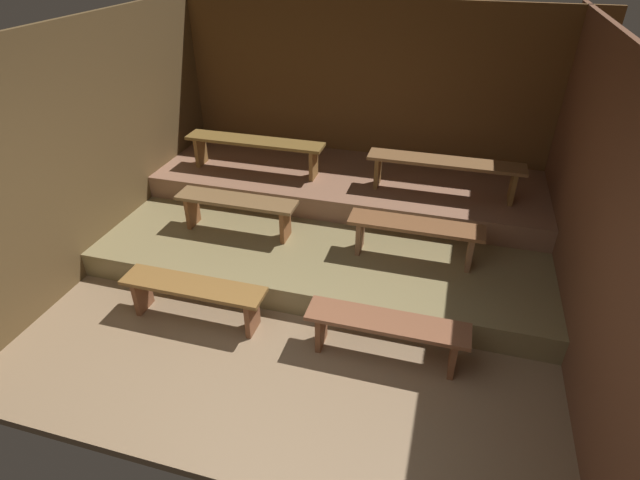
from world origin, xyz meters
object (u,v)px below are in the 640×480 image
bench_floor_right (386,329)px  bench_middle_right (445,167)px  bench_lower_left (237,206)px  bench_lower_right (415,231)px  bench_middle_left (255,146)px  bench_floor_left (194,292)px

bench_floor_right → bench_middle_right: size_ratio=0.78×
bench_lower_left → bench_lower_right: size_ratio=1.00×
bench_middle_left → bench_lower_right: bearing=-25.9°
bench_floor_left → bench_middle_right: bench_middle_right is taller
bench_lower_right → bench_middle_right: (0.20, 1.08, 0.30)m
bench_floor_left → bench_floor_right: same height
bench_middle_left → bench_floor_left: bearing=-83.4°
bench_lower_left → bench_lower_right: 2.03m
bench_lower_left → bench_middle_left: 1.14m
bench_lower_left → bench_middle_right: 2.49m
bench_floor_right → bench_middle_left: bearing=132.7°
bench_floor_right → bench_lower_right: 1.29m
bench_floor_right → bench_middle_right: bench_middle_right is taller
bench_floor_left → bench_middle_left: bearing=96.6°
bench_floor_right → bench_middle_right: bearing=83.4°
bench_floor_right → bench_lower_right: (0.08, 1.25, 0.28)m
bench_lower_left → bench_middle_right: (2.23, 1.08, 0.30)m
bench_floor_left → bench_floor_right: 1.88m
bench_lower_left → bench_floor_left: bearing=-86.5°
bench_floor_right → bench_middle_right: 2.42m
bench_floor_right → bench_lower_right: bench_lower_right is taller
bench_lower_right → bench_middle_left: 2.49m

